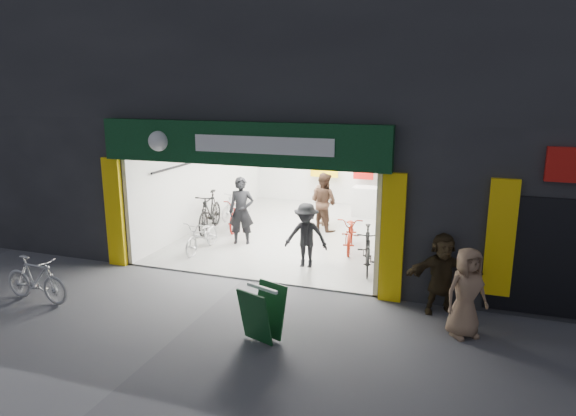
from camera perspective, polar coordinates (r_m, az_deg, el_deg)
The scene contains 17 objects.
ground at distance 11.58m, azimuth -5.04°, elevation -7.95°, with size 60.00×60.00×0.00m, color #56565B.
building at distance 15.23m, azimuth 5.75°, elevation 13.75°, with size 17.00×10.27×8.00m.
bike_left_front at distance 13.48m, azimuth -9.49°, elevation -3.06°, with size 0.57×1.63×0.86m, color #AEAEB2.
bike_left_midfront at distance 15.26m, azimuth -8.68°, elevation -0.43°, with size 0.56×1.99×1.19m, color black.
bike_left_midback at distance 15.44m, azimuth -5.47°, elevation -0.61°, with size 0.64×1.84×0.96m, color maroon.
bike_left_back at distance 16.57m, azimuth -5.75°, elevation 0.34°, with size 0.45×1.59×0.95m, color #B4B3B8.
bike_right_front at distance 12.07m, azimuth 8.82°, elevation -4.53°, with size 0.49×1.74×1.04m, color black.
bike_right_mid at distance 13.53m, azimuth 6.98°, elevation -2.70°, with size 0.63×1.82×0.95m, color maroon.
bike_right_back at distance 15.73m, azimuth 11.36°, elevation -0.44°, with size 0.48×1.71×1.03m, color #BABABF.
parked_bike at distance 11.44m, azimuth -26.21°, elevation -7.12°, with size 0.44×1.56×0.94m, color #B3B3B8.
customer_a at distance 13.79m, azimuth -5.20°, elevation -0.39°, with size 0.68×0.45×1.86m, color black.
customer_b at distance 15.13m, azimuth 3.99°, elevation 0.66°, with size 0.85×0.66×1.75m, color #352218.
customer_c at distance 12.01m, azimuth 2.03°, elevation -3.15°, with size 1.02×0.59×1.58m, color black.
customer_d at distance 15.64m, azimuth 3.83°, elevation 0.82°, with size 0.95×0.39×1.61m, color #896750.
pedestrian_near at distance 9.32m, azimuth 19.21°, elevation -8.87°, with size 0.77×0.50×1.59m, color #8D6C52.
pedestrian_far at distance 10.12m, azimuth 16.73°, elevation -6.97°, with size 1.45×0.46×1.56m, color #352918.
sandwich_board at distance 8.78m, azimuth -2.86°, elevation -11.47°, with size 0.78×0.79×0.94m.
Camera 1 is at (4.46, -9.82, 4.21)m, focal length 32.00 mm.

